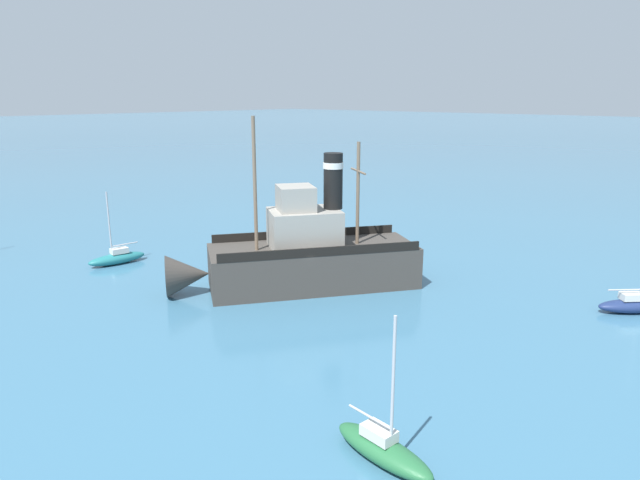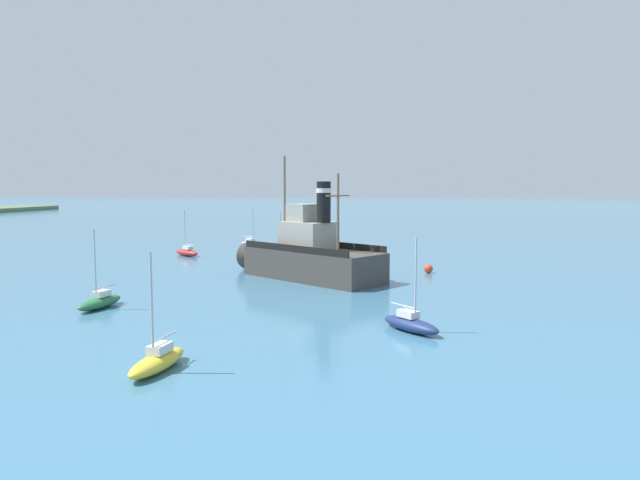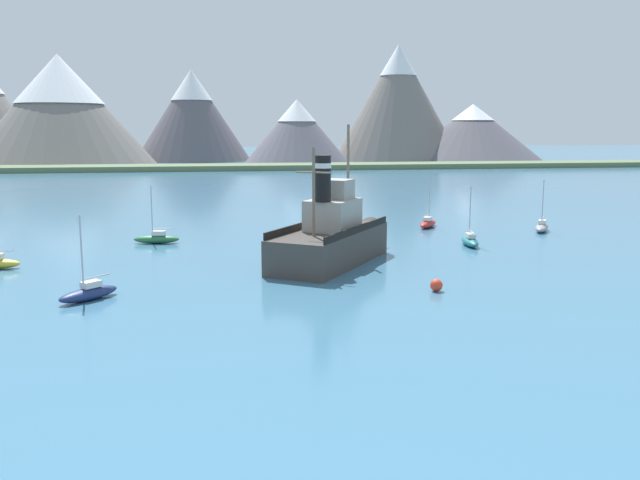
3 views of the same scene
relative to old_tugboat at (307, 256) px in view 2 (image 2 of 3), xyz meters
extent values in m
plane|color=teal|center=(-0.70, 0.21, -1.83)|extent=(600.00, 600.00, 0.00)
cube|color=#423D38|center=(-0.34, -0.51, -0.63)|extent=(10.36, 12.41, 2.40)
cone|color=#423D38|center=(3.68, 5.46, -0.63)|extent=(3.29, 3.30, 2.35)
cube|color=#9E998E|center=(-0.06, -0.10, 1.67)|extent=(4.72, 4.99, 2.20)
cube|color=#9E998E|center=(0.22, 0.32, 3.47)|extent=(2.94, 2.89, 1.40)
cylinder|color=black|center=(-1.01, -1.50, 4.37)|extent=(1.10, 1.10, 3.20)
cylinder|color=silver|center=(-1.01, -1.50, 5.27)|extent=(1.16, 1.16, 0.35)
cylinder|color=#75604C|center=(1.50, 2.23, 4.32)|extent=(0.20, 0.20, 7.50)
cylinder|color=#75604C|center=(-1.85, -2.75, 3.57)|extent=(0.20, 0.20, 6.00)
cylinder|color=#75604C|center=(-1.85, -2.75, 4.89)|extent=(2.22, 1.55, 0.12)
cube|color=black|center=(-2.13, 0.70, 0.82)|extent=(6.47, 9.52, 0.50)
cube|color=black|center=(1.44, -1.72, 0.82)|extent=(6.47, 9.52, 0.50)
ellipsoid|color=navy|center=(-15.67, -8.54, -1.48)|extent=(3.45, 3.48, 0.70)
cube|color=silver|center=(-15.53, -8.40, -0.95)|extent=(1.23, 1.23, 0.36)
cylinder|color=#B7B7BC|center=(-15.88, -8.75, 0.97)|extent=(0.10, 0.10, 4.20)
cylinder|color=#B7B7BC|center=(-15.24, -8.11, -0.58)|extent=(1.32, 1.34, 0.08)
ellipsoid|color=#B22823|center=(12.22, 15.58, -1.48)|extent=(3.05, 3.76, 0.70)
cube|color=silver|center=(12.11, 15.41, -0.95)|extent=(1.15, 1.27, 0.36)
cylinder|color=#B7B7BC|center=(12.39, 15.83, 0.97)|extent=(0.10, 0.10, 4.20)
cylinder|color=#B7B7BC|center=(11.88, 15.08, -0.58)|extent=(1.08, 1.53, 0.08)
ellipsoid|color=#23757A|center=(12.41, 5.05, -1.48)|extent=(1.60, 3.91, 0.70)
cube|color=silver|center=(12.38, 4.85, -0.95)|extent=(0.78, 1.18, 0.36)
cylinder|color=#B7B7BC|center=(12.45, 5.35, 0.97)|extent=(0.10, 0.10, 4.20)
cylinder|color=#B7B7BC|center=(12.33, 4.45, -0.58)|extent=(0.32, 1.79, 0.08)
ellipsoid|color=gold|center=(-23.78, 1.45, -1.48)|extent=(3.89, 1.45, 0.70)
cube|color=silver|center=(-23.58, 1.43, -0.95)|extent=(1.15, 0.74, 0.36)
cylinder|color=#B7B7BC|center=(-24.08, 1.48, 0.97)|extent=(0.10, 0.10, 4.20)
cylinder|color=#B7B7BC|center=(-23.19, 1.40, -0.58)|extent=(1.80, 0.25, 0.08)
ellipsoid|color=#286B3D|center=(-13.34, 10.30, -1.48)|extent=(3.90, 1.52, 0.70)
cube|color=silver|center=(-13.14, 10.28, -0.95)|extent=(1.16, 0.76, 0.36)
cylinder|color=#B7B7BC|center=(-13.64, 10.34, 0.97)|extent=(0.10, 0.10, 4.20)
cylinder|color=#B7B7BC|center=(-12.74, 10.23, -0.58)|extent=(1.80, 0.28, 0.08)
ellipsoid|color=gray|center=(22.00, 11.39, -1.48)|extent=(2.95, 3.80, 0.70)
cube|color=silver|center=(22.11, 11.56, -0.95)|extent=(1.13, 1.27, 0.36)
cylinder|color=#B7B7BC|center=(21.84, 11.14, 0.97)|extent=(0.10, 0.10, 4.20)
cylinder|color=#B7B7BC|center=(22.32, 11.90, -0.58)|extent=(1.03, 1.57, 0.08)
sphere|color=red|center=(4.52, -9.69, -1.46)|extent=(0.75, 0.75, 0.75)
camera|label=1|loc=(-22.24, 23.04, 9.19)|focal=32.00mm
camera|label=2|loc=(-44.76, -8.94, 5.65)|focal=32.00mm
camera|label=3|loc=(-8.57, -47.53, 7.87)|focal=38.00mm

